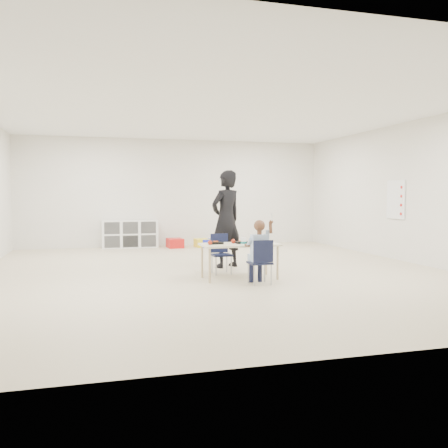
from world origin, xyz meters
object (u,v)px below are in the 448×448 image
object	(u,v)px
table	(239,261)
chair_near	(260,262)
adult	(226,219)
child	(260,249)
cubby_shelf	(130,234)

from	to	relation	value
table	chair_near	size ratio (longest dim) A/B	1.83
chair_near	adult	xyz separation A→B (m)	(-0.05, 1.74, 0.56)
child	adult	size ratio (longest dim) A/B	0.60
chair_near	cubby_shelf	size ratio (longest dim) A/B	0.49
table	cubby_shelf	world-z (taller)	cubby_shelf
chair_near	child	world-z (taller)	child
child	adult	distance (m)	1.78
child	chair_near	bearing A→B (deg)	0.00
cubby_shelf	adult	distance (m)	4.11
cubby_shelf	table	bearing A→B (deg)	-74.51
cubby_shelf	chair_near	bearing A→B (deg)	-74.39
adult	chair_near	bearing A→B (deg)	64.43
child	cubby_shelf	bearing A→B (deg)	104.65
child	table	bearing A→B (deg)	105.84
chair_near	cubby_shelf	xyz separation A→B (m)	(-1.55, 5.53, 0.01)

